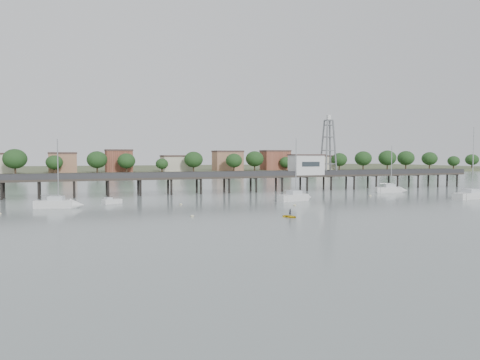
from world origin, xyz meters
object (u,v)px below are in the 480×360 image
at_px(sailboat_e, 394,190).
at_px(yellow_dinghy, 290,217).
at_px(sailboat_c, 299,197).
at_px(lattice_tower, 328,147).
at_px(pier, 213,177).
at_px(sailboat_b, 63,204).
at_px(sailboat_d, 476,195).
at_px(white_tender, 112,201).

relative_size(sailboat_e, yellow_dinghy, 4.95).
height_order(sailboat_c, sailboat_e, sailboat_c).
distance_m(lattice_tower, sailboat_c, 33.15).
height_order(pier, yellow_dinghy, pier).
bearing_deg(sailboat_b, yellow_dinghy, -23.38).
xyz_separation_m(sailboat_d, yellow_dinghy, (-49.82, -13.74, -0.63)).
xyz_separation_m(lattice_tower, yellow_dinghy, (-33.66, -46.02, -11.10)).
bearing_deg(sailboat_b, sailboat_d, 7.17).
height_order(lattice_tower, white_tender, lattice_tower).
xyz_separation_m(pier, white_tender, (-24.89, -17.34, -3.38)).
xyz_separation_m(sailboat_b, white_tender, (8.42, 4.32, -0.23)).
bearing_deg(sailboat_d, lattice_tower, 104.75).
xyz_separation_m(sailboat_d, white_tender, (-72.56, 14.95, -0.21)).
xyz_separation_m(sailboat_e, white_tender, (-66.75, -3.98, -0.23)).
distance_m(pier, sailboat_e, 44.05).
bearing_deg(white_tender, sailboat_d, -36.11).
bearing_deg(pier, sailboat_b, -146.97).
relative_size(pier, yellow_dinghy, 62.55).
bearing_deg(yellow_dinghy, pier, 65.11).
distance_m(sailboat_e, sailboat_b, 75.63).
distance_m(sailboat_e, white_tender, 66.87).
bearing_deg(sailboat_d, sailboat_b, 160.68).
bearing_deg(pier, sailboat_c, -65.55).
xyz_separation_m(lattice_tower, sailboat_c, (-20.74, -23.65, -10.46)).
bearing_deg(yellow_dinghy, sailboat_b, 119.77).
bearing_deg(sailboat_c, sailboat_e, 0.72).
distance_m(pier, sailboat_d, 57.66).
bearing_deg(sailboat_c, sailboat_b, 159.82).
relative_size(lattice_tower, sailboat_b, 1.25).
relative_size(sailboat_e, sailboat_b, 0.96).
bearing_deg(sailboat_e, sailboat_b, -158.58).
distance_m(sailboat_b, yellow_dinghy, 39.55).
bearing_deg(sailboat_b, lattice_tower, 33.13).
height_order(sailboat_d, sailboat_c, sailboat_d).
relative_size(lattice_tower, sailboat_d, 0.98).
relative_size(white_tender, yellow_dinghy, 1.56).
bearing_deg(white_tender, sailboat_c, -34.51).
xyz_separation_m(sailboat_c, white_tender, (-35.65, 6.31, -0.23)).
distance_m(sailboat_e, yellow_dinghy, 54.81).
xyz_separation_m(lattice_tower, sailboat_d, (16.16, -32.28, -10.47)).
relative_size(sailboat_c, yellow_dinghy, 5.46).
height_order(pier, sailboat_b, sailboat_b).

